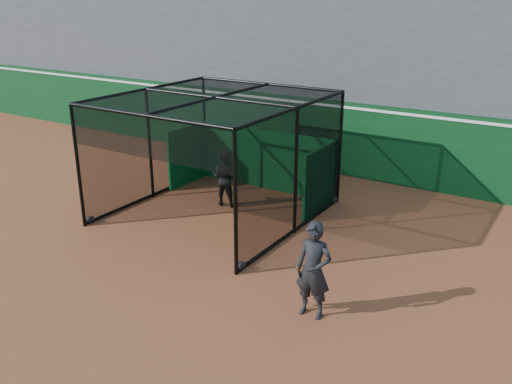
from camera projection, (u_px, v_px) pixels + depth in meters
The scene contains 6 objects.
ground at pixel (168, 265), 12.42m from camera, with size 120.00×120.00×0.00m, color brown.
outfield_wall at pixel (330, 135), 18.70m from camera, with size 50.00×0.50×2.50m.
grandstand at pixel (377, 33), 20.59m from camera, with size 50.00×7.85×8.95m.
batting_cage at pixel (217, 157), 14.85m from camera, with size 5.04×5.43×3.29m.
batter at pixel (225, 177), 15.77m from camera, with size 0.82×0.64×1.68m, color black.
on_deck_player at pixel (313, 270), 10.19m from camera, with size 0.73×0.51×1.93m.
Camera 1 is at (7.67, -8.25, 5.85)m, focal length 38.00 mm.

